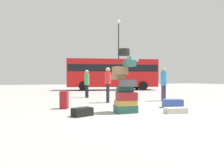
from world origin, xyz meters
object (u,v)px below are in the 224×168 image
at_px(parked_bus, 112,73).
at_px(person_bearded_onlooker, 108,81).
at_px(suitcase_cream_behind_tower, 176,110).
at_px(suitcase_navy_foreground_near, 173,103).
at_px(suitcase_maroon_upright_blue, 64,100).
at_px(person_passerby_in_red, 87,81).
at_px(suitcase_tower, 125,89).
at_px(suitcase_black_left_side, 82,112).
at_px(lamp_post, 119,45).
at_px(person_tourist_with_camera, 164,81).

bearing_deg(parked_bus, person_bearded_onlooker, -97.98).
bearing_deg(suitcase_cream_behind_tower, suitcase_navy_foreground_near, 67.10).
relative_size(suitcase_maroon_upright_blue, person_passerby_in_red, 0.39).
bearing_deg(person_bearded_onlooker, suitcase_cream_behind_tower, 44.26).
xyz_separation_m(suitcase_tower, suitcase_black_left_side, (-1.44, -0.09, -0.66)).
bearing_deg(lamp_post, suitcase_maroon_upright_blue, -122.49).
bearing_deg(person_bearded_onlooker, suitcase_navy_foreground_near, 64.40).
relative_size(person_bearded_onlooker, person_passerby_in_red, 0.99).
distance_m(suitcase_navy_foreground_near, person_passerby_in_red, 5.72).
bearing_deg(lamp_post, suitcase_tower, -112.19).
relative_size(suitcase_cream_behind_tower, suitcase_black_left_side, 1.17).
bearing_deg(suitcase_navy_foreground_near, parked_bus, 101.83).
distance_m(suitcase_maroon_upright_blue, suitcase_black_left_side, 1.72).
distance_m(suitcase_cream_behind_tower, person_bearded_onlooker, 3.78).
height_order(suitcase_maroon_upright_blue, parked_bus, parked_bus).
relative_size(suitcase_black_left_side, lamp_post, 0.08).
xyz_separation_m(suitcase_navy_foreground_near, parked_bus, (2.51, 12.87, 1.68)).
xyz_separation_m(suitcase_cream_behind_tower, lamp_post, (3.47, 12.78, 4.40)).
distance_m(person_tourist_with_camera, person_passerby_in_red, 4.50).
bearing_deg(parked_bus, person_tourist_with_camera, -82.93).
bearing_deg(person_bearded_onlooker, suitcase_maroon_upright_blue, -32.55).
distance_m(suitcase_navy_foreground_near, parked_bus, 13.22).
distance_m(suitcase_black_left_side, lamp_post, 14.41).
xyz_separation_m(suitcase_cream_behind_tower, person_passerby_in_red, (-1.34, 6.36, 0.90)).
relative_size(suitcase_navy_foreground_near, person_passerby_in_red, 0.44).
height_order(suitcase_tower, parked_bus, parked_bus).
height_order(suitcase_tower, person_tourist_with_camera, suitcase_tower).
distance_m(suitcase_cream_behind_tower, suitcase_navy_foreground_near, 1.34).
bearing_deg(suitcase_navy_foreground_near, person_bearded_onlooker, 149.29).
distance_m(person_tourist_with_camera, parked_bus, 10.86).
relative_size(suitcase_black_left_side, person_tourist_with_camera, 0.35).
relative_size(suitcase_navy_foreground_near, parked_bus, 0.08).
xyz_separation_m(suitcase_maroon_upright_blue, parked_bus, (6.47, 11.68, 1.51)).
bearing_deg(person_passerby_in_red, lamp_post, 134.95).
bearing_deg(suitcase_cream_behind_tower, person_bearded_onlooker, 117.94).
relative_size(suitcase_cream_behind_tower, person_tourist_with_camera, 0.41).
distance_m(person_passerby_in_red, lamp_post, 8.76).
bearing_deg(suitcase_maroon_upright_blue, person_passerby_in_red, 89.08).
xyz_separation_m(suitcase_cream_behind_tower, parked_bus, (3.27, 13.97, 1.74)).
bearing_deg(person_tourist_with_camera, parked_bus, -121.52).
bearing_deg(person_bearded_onlooker, person_tourist_with_camera, 112.19).
relative_size(person_tourist_with_camera, parked_bus, 0.18).
distance_m(suitcase_black_left_side, person_bearded_onlooker, 3.57).
height_order(suitcase_maroon_upright_blue, person_passerby_in_red, person_passerby_in_red).
bearing_deg(person_passerby_in_red, person_bearded_onlooker, -1.84).
xyz_separation_m(suitcase_tower, person_bearded_onlooker, (0.42, 2.82, 0.21)).
bearing_deg(suitcase_maroon_upright_blue, lamp_post, 81.15).
distance_m(parked_bus, lamp_post, 2.92).
distance_m(suitcase_navy_foreground_near, person_bearded_onlooker, 3.12).
height_order(suitcase_cream_behind_tower, suitcase_black_left_side, suitcase_black_left_side).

